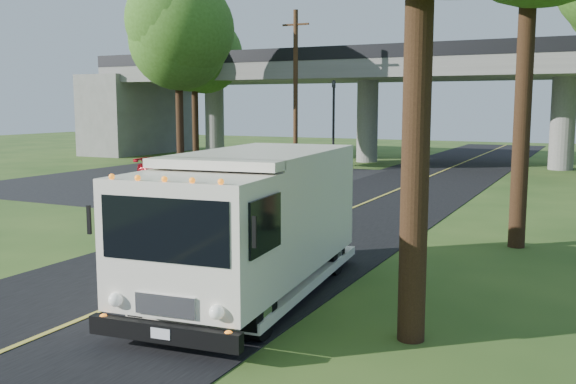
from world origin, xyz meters
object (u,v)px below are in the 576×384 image
Objects in this scene: utility_pole at (296,90)px; red_sedan at (181,171)px; tree_left_lot at (179,32)px; tree_left_far at (195,50)px; step_van at (251,220)px; pedestrian at (234,176)px; traffic_signal at (334,115)px.

utility_pole is 8.94m from red_sedan.
tree_left_lot is 6.72m from tree_left_far.
step_van is (9.52, -22.07, -3.04)m from utility_pole.
step_van is 4.51× the size of pedestrian.
tree_left_lot is at bearing -63.43° from tree_left_far.
tree_left_far is 32.56m from step_van.
tree_left_far is 6.33× the size of pedestrian.
pedestrian is (7.83, -7.22, -7.12)m from tree_left_lot.
tree_left_far is at bearing 170.35° from traffic_signal.
tree_left_far reaches higher than utility_pole.
step_van is at bearing -147.81° from red_sedan.
tree_left_lot reaches higher than tree_left_far.
tree_left_lot is at bearing -151.89° from traffic_signal.
utility_pole reaches higher than traffic_signal.
traffic_signal reaches higher than red_sedan.
red_sedan is (6.84, -11.46, -6.82)m from tree_left_far.
utility_pole is 10.24m from pedestrian.
traffic_signal is at bearing -9.65° from tree_left_far.
pedestrian is at bearing -80.72° from utility_pole.
traffic_signal is 1.19× the size of red_sedan.
red_sedan is at bearing -107.84° from utility_pole.
utility_pole is 0.86× the size of tree_left_lot.
tree_left_far reaches higher than red_sedan.
pedestrian is at bearing -121.21° from red_sedan.
pedestrian is (10.83, -13.22, -6.67)m from tree_left_far.
tree_left_far is at bearing 23.35° from red_sedan.
step_van is 18.78m from red_sedan.
utility_pole is at bearing 18.97° from tree_left_lot.
tree_left_far reaches higher than pedestrian.
traffic_signal is 10.01m from tree_left_lot.
red_sedan is at bearing -59.17° from tree_left_far.
red_sedan is (-2.45, -7.63, -3.96)m from utility_pole.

